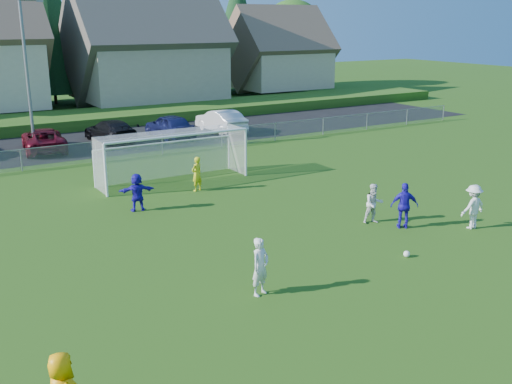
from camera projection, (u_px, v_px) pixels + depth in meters
ground at (405, 308)px, 16.68m from camera, size 160.00×160.00×0.00m
asphalt_lot at (102, 142)px, 39.24m from camera, size 60.00×60.00×0.00m
grass_embankment at (71, 120)px, 45.28m from camera, size 70.00×6.00×0.80m
soccer_ball at (407, 254)px, 20.24m from camera, size 0.22×0.22×0.22m
player_white_a at (260, 267)px, 17.29m from camera, size 0.74×0.61×1.74m
player_white_b at (374, 204)px, 23.43m from camera, size 0.92×0.81×1.60m
player_white_c at (473, 207)px, 22.85m from camera, size 1.13×0.67×1.72m
player_blue_a at (404, 206)px, 22.86m from camera, size 1.11×0.95×1.79m
player_blue_b at (137, 192)px, 24.97m from camera, size 1.56×0.77×1.61m
goalkeeper at (197, 174)px, 27.87m from camera, size 0.69×0.58×1.63m
car_c at (44, 140)px, 36.37m from camera, size 2.93×5.28×1.40m
car_d at (110, 131)px, 39.19m from camera, size 2.58×5.13×1.43m
car_e at (170, 126)px, 40.41m from camera, size 2.18×4.85×1.62m
car_f at (221, 121)px, 42.45m from camera, size 1.79×4.91×1.61m
soccer_goal at (171, 149)px, 29.39m from camera, size 7.42×1.90×2.50m
chainlink_fence at (130, 147)px, 34.55m from camera, size 52.06×0.06×1.20m
streetlight at (28, 72)px, 34.44m from camera, size 1.38×0.18×9.00m
houses_row at (64, 24)px, 50.46m from camera, size 53.90×11.45×13.27m
tree_row at (37, 29)px, 55.26m from camera, size 65.98×12.36×13.80m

